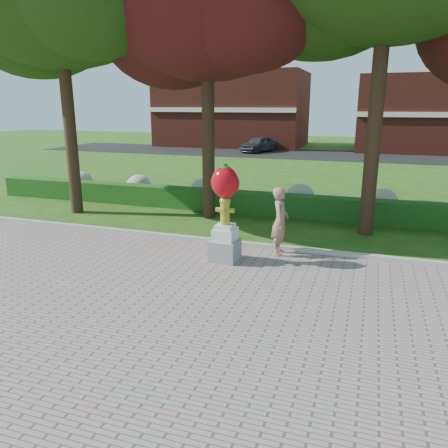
% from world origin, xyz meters
% --- Properties ---
extents(ground, '(100.00, 100.00, 0.00)m').
position_xyz_m(ground, '(0.00, 0.00, 0.00)').
color(ground, '#234A12').
rests_on(ground, ground).
extents(walkway, '(40.00, 14.00, 0.04)m').
position_xyz_m(walkway, '(0.00, -4.00, 0.02)').
color(walkway, gray).
rests_on(walkway, ground).
extents(curb, '(40.00, 0.18, 0.15)m').
position_xyz_m(curb, '(0.00, 3.00, 0.07)').
color(curb, '#ADADA5').
rests_on(curb, ground).
extents(lawn_hedge, '(24.00, 0.70, 0.80)m').
position_xyz_m(lawn_hedge, '(0.00, 7.00, 0.40)').
color(lawn_hedge, '#164112').
rests_on(lawn_hedge, ground).
extents(hydrangea_row, '(20.10, 1.10, 0.99)m').
position_xyz_m(hydrangea_row, '(0.57, 8.00, 0.55)').
color(hydrangea_row, '#AAAE85').
rests_on(hydrangea_row, ground).
extents(street, '(50.00, 8.00, 0.02)m').
position_xyz_m(street, '(0.00, 28.00, 0.01)').
color(street, black).
rests_on(street, ground).
extents(building_left, '(14.00, 8.00, 7.00)m').
position_xyz_m(building_left, '(-10.00, 34.00, 3.50)').
color(building_left, maroon).
rests_on(building_left, ground).
extents(building_right, '(12.00, 8.00, 6.40)m').
position_xyz_m(building_right, '(8.00, 34.00, 3.20)').
color(building_right, maroon).
rests_on(building_right, ground).
extents(hydrant_sculpture, '(0.74, 0.72, 2.53)m').
position_xyz_m(hydrant_sculpture, '(0.09, 1.65, 1.38)').
color(hydrant_sculpture, gray).
rests_on(hydrant_sculpture, walkway).
extents(woman, '(0.50, 0.71, 1.84)m').
position_xyz_m(woman, '(1.32, 2.60, 0.96)').
color(woman, '#A3715D').
rests_on(woman, walkway).
extents(parked_car, '(2.96, 4.22, 1.33)m').
position_xyz_m(parked_car, '(-5.83, 28.27, 0.69)').
color(parked_car, '#3B3F42').
rests_on(parked_car, street).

